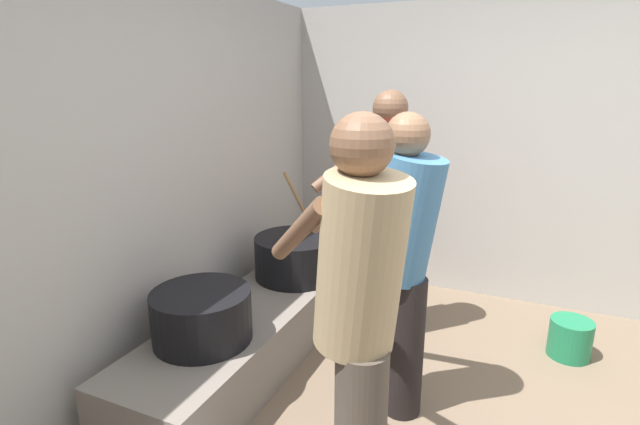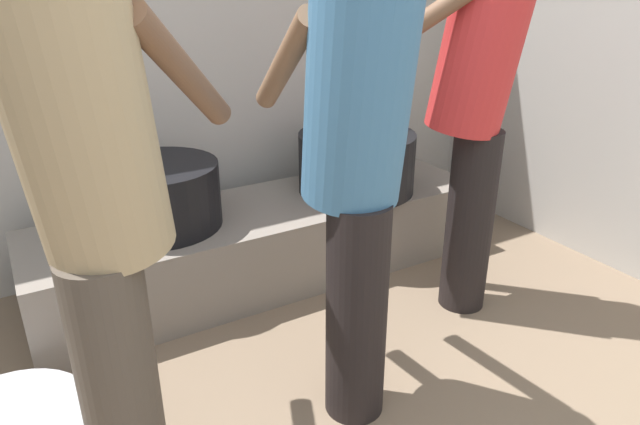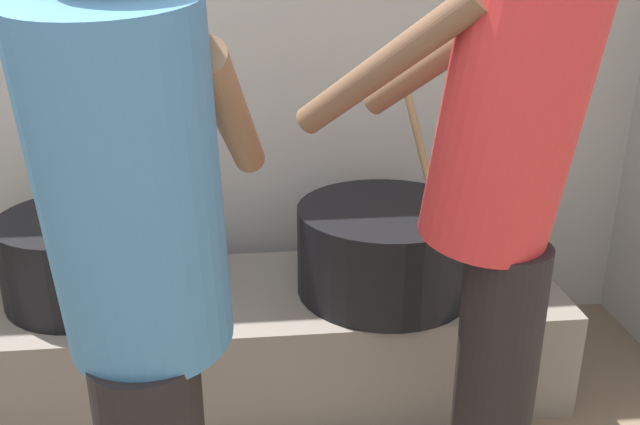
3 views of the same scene
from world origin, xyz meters
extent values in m
cube|color=#ADA8A0|center=(0.00, 2.20, 1.16)|extent=(4.82, 0.20, 2.32)
cube|color=slate|center=(0.67, 1.68, 0.18)|extent=(2.17, 0.60, 0.37)
cylinder|color=black|center=(1.16, 1.65, 0.52)|extent=(0.58, 0.58, 0.29)
cylinder|color=#937047|center=(1.26, 1.65, 0.86)|extent=(0.14, 0.23, 0.51)
cylinder|color=black|center=(0.18, 1.72, 0.51)|extent=(0.53, 0.53, 0.28)
cylinder|color=black|center=(1.31, 1.00, 0.40)|extent=(0.20, 0.20, 0.81)
cylinder|color=red|center=(1.29, 1.02, 1.13)|extent=(0.48, 0.49, 0.69)
cylinder|color=brown|center=(1.22, 1.29, 1.20)|extent=(0.39, 0.40, 0.37)
cylinder|color=brown|center=(1.03, 1.11, 1.20)|extent=(0.39, 0.40, 0.37)
cylinder|color=teal|center=(0.53, 0.72, 1.08)|extent=(0.35, 0.42, 0.65)
cylinder|color=brown|center=(0.69, 0.93, 1.14)|extent=(0.14, 0.47, 0.36)
cylinder|color=brown|center=(0.43, 0.97, 1.14)|extent=(0.14, 0.47, 0.36)
camera|label=1|loc=(-1.67, 0.20, 1.72)|focal=26.64mm
camera|label=2|loc=(-0.36, -0.59, 1.40)|focal=31.90mm
camera|label=3|loc=(0.73, -0.38, 1.45)|focal=38.51mm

